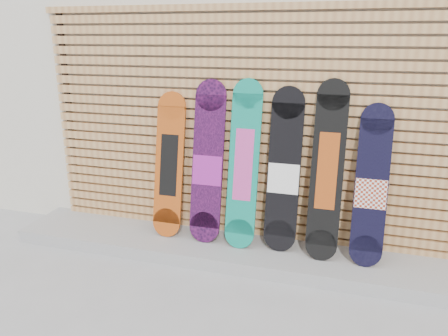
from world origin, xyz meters
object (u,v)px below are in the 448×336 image
(snowboard_0, at_px, (169,165))
(snowboard_2, at_px, (244,165))
(snowboard_5, at_px, (371,187))
(snowboard_4, at_px, (327,171))
(snowboard_1, at_px, (208,163))
(snowboard_3, at_px, (284,172))

(snowboard_0, distance_m, snowboard_2, 0.75)
(snowboard_0, bearing_deg, snowboard_5, -0.80)
(snowboard_4, height_order, snowboard_5, snowboard_4)
(snowboard_1, xyz_separation_m, snowboard_4, (1.10, -0.02, 0.03))
(snowboard_2, bearing_deg, snowboard_4, -0.61)
(snowboard_1, height_order, snowboard_4, snowboard_4)
(snowboard_0, distance_m, snowboard_1, 0.40)
(snowboard_3, height_order, snowboard_5, snowboard_3)
(snowboard_0, bearing_deg, snowboard_3, 0.44)
(snowboard_1, relative_size, snowboard_3, 1.03)
(snowboard_3, xyz_separation_m, snowboard_5, (0.76, -0.03, -0.06))
(snowboard_2, height_order, snowboard_3, snowboard_2)
(snowboard_4, bearing_deg, snowboard_0, 179.15)
(snowboard_2, relative_size, snowboard_4, 0.99)
(snowboard_2, bearing_deg, snowboard_5, -0.62)
(snowboard_0, xyz_separation_m, snowboard_4, (1.50, -0.02, 0.08))
(snowboard_3, distance_m, snowboard_4, 0.38)
(snowboard_0, distance_m, snowboard_3, 1.12)
(snowboard_4, bearing_deg, snowboard_3, 175.39)
(snowboard_0, bearing_deg, snowboard_4, -0.85)
(snowboard_1, distance_m, snowboard_5, 1.48)
(snowboard_0, distance_m, snowboard_4, 1.50)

